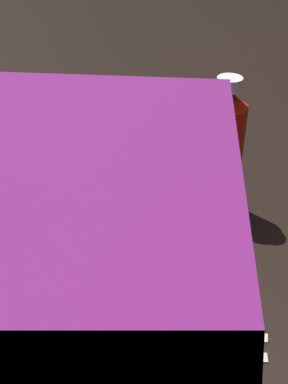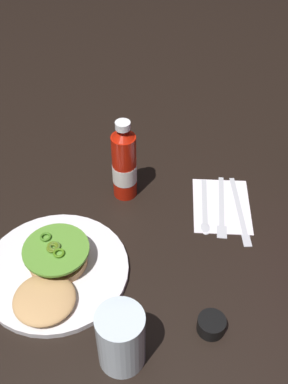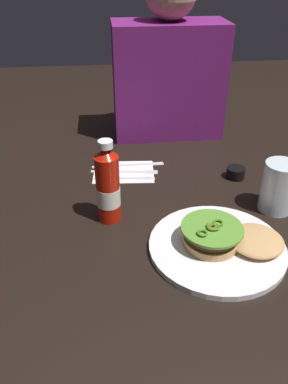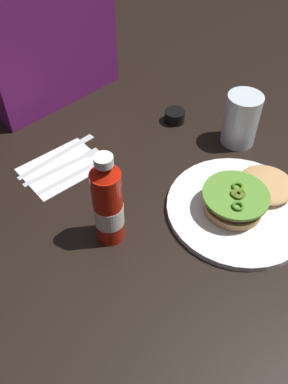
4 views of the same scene
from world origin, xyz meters
name	(u,v)px [view 2 (image 2 of 4)]	position (x,y,z in m)	size (l,w,h in m)	color
ground_plane	(114,240)	(0.00, 0.00, 0.00)	(3.00, 3.00, 0.00)	black
dinner_plate	(56,270)	(0.08, -0.12, 0.01)	(0.30, 0.30, 0.01)	white
burger_sandwich	(53,271)	(0.11, -0.12, 0.03)	(0.22, 0.14, 0.05)	tan
ketchup_bottle	(124,164)	(-0.15, 0.02, 0.09)	(0.06, 0.06, 0.21)	#BB1809
water_glass	(121,339)	(0.27, 0.02, 0.06)	(0.08, 0.08, 0.13)	silver
condiment_cup	(211,325)	(0.22, 0.19, 0.02)	(0.05, 0.05, 0.03)	black
napkin	(221,205)	(-0.10, 0.25, 0.00)	(0.18, 0.13, 0.00)	white
spoon_utensil	(205,212)	(-0.07, 0.21, 0.00)	(0.18, 0.03, 0.00)	silver
fork_utensil	(222,210)	(-0.08, 0.25, 0.00)	(0.20, 0.04, 0.00)	silver
butter_knife	(241,214)	(-0.07, 0.29, 0.00)	(0.22, 0.02, 0.00)	silver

